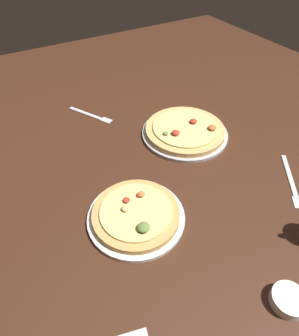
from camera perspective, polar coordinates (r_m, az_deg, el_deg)
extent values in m
cube|color=#3D2114|center=(0.91, 0.00, -1.58)|extent=(2.40, 2.40, 0.03)
cylinder|color=silver|center=(0.78, -2.70, -9.84)|extent=(0.26, 0.26, 0.01)
cylinder|color=tan|center=(0.77, -2.74, -9.18)|extent=(0.24, 0.24, 0.02)
cylinder|color=#DBC67A|center=(0.76, -2.77, -8.64)|extent=(0.19, 0.19, 0.01)
ellipsoid|color=#B73823|center=(0.77, -4.68, -6.46)|extent=(0.02, 0.02, 0.01)
ellipsoid|color=#DBC67A|center=(0.75, -4.88, -8.10)|extent=(0.02, 0.02, 0.01)
ellipsoid|color=olive|center=(0.71, -1.22, -11.86)|extent=(0.03, 0.03, 0.02)
ellipsoid|color=#B73823|center=(0.78, -2.05, -5.42)|extent=(0.02, 0.02, 0.01)
ellipsoid|color=#C67038|center=(0.78, -1.65, -5.30)|extent=(0.02, 0.02, 0.01)
cylinder|color=#B2B2B7|center=(1.05, 7.10, 6.96)|extent=(0.31, 0.31, 0.01)
cylinder|color=tan|center=(1.04, 7.17, 7.62)|extent=(0.29, 0.29, 0.02)
cylinder|color=#DBC67A|center=(1.04, 7.23, 8.15)|extent=(0.24, 0.24, 0.01)
ellipsoid|color=#B73823|center=(1.05, 8.85, 9.32)|extent=(0.03, 0.03, 0.01)
ellipsoid|color=olive|center=(0.99, 3.26, 7.00)|extent=(0.02, 0.02, 0.01)
ellipsoid|color=#B73823|center=(0.99, 5.30, 7.10)|extent=(0.03, 0.03, 0.01)
ellipsoid|color=#C67038|center=(1.03, 12.57, 7.98)|extent=(0.03, 0.03, 0.01)
cylinder|color=white|center=(0.73, 26.23, -22.78)|extent=(0.08, 0.08, 0.03)
cube|color=silver|center=(0.99, 26.42, -1.28)|extent=(0.13, 0.16, 0.01)
cube|color=silver|center=(0.92, 27.76, -6.10)|extent=(0.05, 0.05, 0.00)
cube|color=silver|center=(1.19, -12.72, 10.77)|extent=(0.09, 0.15, 0.01)
cube|color=silver|center=(1.13, -8.94, 9.52)|extent=(0.04, 0.05, 0.00)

